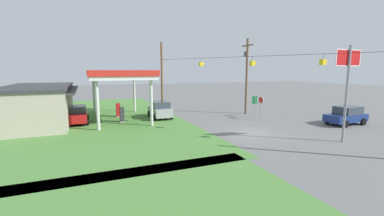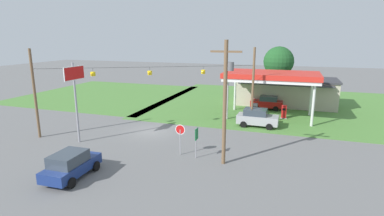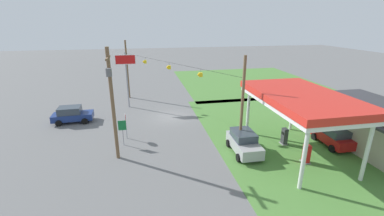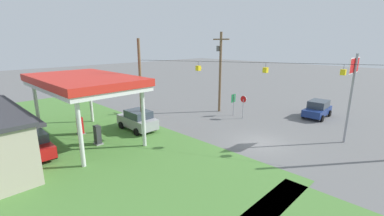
% 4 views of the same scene
% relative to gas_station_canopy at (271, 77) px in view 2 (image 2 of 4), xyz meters
% --- Properties ---
extents(ground_plane, '(160.00, 160.00, 0.00)m').
position_rel_gas_station_canopy_xyz_m(ground_plane, '(-10.67, -9.36, -4.81)').
color(ground_plane, slate).
extents(grass_verge_station_corner, '(36.00, 28.00, 0.04)m').
position_rel_gas_station_canopy_xyz_m(grass_verge_station_corner, '(2.00, 7.72, -4.79)').
color(grass_verge_station_corner, '#4C7F38').
rests_on(grass_verge_station_corner, ground).
extents(grass_verge_opposite_corner, '(24.00, 24.00, 0.04)m').
position_rel_gas_station_canopy_xyz_m(grass_verge_opposite_corner, '(-26.67, 6.64, -4.79)').
color(grass_verge_opposite_corner, '#4C7F38').
rests_on(grass_verge_opposite_corner, ground).
extents(gas_station_canopy, '(10.51, 6.20, 5.31)m').
position_rel_gas_station_canopy_xyz_m(gas_station_canopy, '(0.00, 0.00, 0.00)').
color(gas_station_canopy, silver).
rests_on(gas_station_canopy, ground).
extents(gas_station_store, '(13.44, 6.50, 3.77)m').
position_rel_gas_station_canopy_xyz_m(gas_station_store, '(1.41, 7.70, -2.90)').
color(gas_station_store, '#B2A893').
rests_on(gas_station_store, ground).
extents(fuel_pump_near, '(0.71, 0.56, 1.57)m').
position_rel_gas_station_canopy_xyz_m(fuel_pump_near, '(-1.65, -0.00, -4.06)').
color(fuel_pump_near, gray).
rests_on(fuel_pump_near, ground).
extents(fuel_pump_far, '(0.71, 0.56, 1.57)m').
position_rel_gas_station_canopy_xyz_m(fuel_pump_far, '(1.65, -0.00, -4.06)').
color(fuel_pump_far, gray).
rests_on(fuel_pump_far, ground).
extents(car_at_pumps_front, '(4.25, 2.16, 1.89)m').
position_rel_gas_station_canopy_xyz_m(car_at_pumps_front, '(-0.92, -4.23, -3.83)').
color(car_at_pumps_front, '#9E9EA3').
rests_on(car_at_pumps_front, ground).
extents(car_at_pumps_rear, '(4.04, 2.17, 1.76)m').
position_rel_gas_station_canopy_xyz_m(car_at_pumps_rear, '(-0.61, 4.23, -3.89)').
color(car_at_pumps_rear, '#AD1414').
rests_on(car_at_pumps_rear, ground).
extents(car_on_crossroad, '(2.23, 4.29, 1.80)m').
position_rel_gas_station_canopy_xyz_m(car_on_crossroad, '(-11.20, -20.27, -3.88)').
color(car_on_crossroad, navy).
rests_on(car_on_crossroad, ground).
extents(stop_sign_roadside, '(0.80, 0.08, 2.50)m').
position_rel_gas_station_canopy_xyz_m(stop_sign_roadside, '(-5.75, -14.16, -2.99)').
color(stop_sign_roadside, '#99999E').
rests_on(stop_sign_roadside, ground).
extents(stop_sign_overhead, '(0.22, 2.50, 7.09)m').
position_rel_gas_station_canopy_xyz_m(stop_sign_overhead, '(-15.37, -14.27, 0.35)').
color(stop_sign_overhead, gray).
rests_on(stop_sign_overhead, ground).
extents(route_sign, '(0.10, 0.70, 2.40)m').
position_rel_gas_station_canopy_xyz_m(route_sign, '(-4.33, -14.39, -3.09)').
color(route_sign, gray).
rests_on(route_sign, ground).
extents(utility_pole_main, '(2.20, 0.44, 9.01)m').
position_rel_gas_station_canopy_xyz_m(utility_pole_main, '(-2.06, -14.73, 0.25)').
color(utility_pole_main, brown).
rests_on(utility_pole_main, ground).
extents(signal_span_gantry, '(18.61, 10.24, 8.23)m').
position_rel_gas_station_canopy_xyz_m(signal_span_gantry, '(-10.67, -9.37, -0.38)').
color(signal_span_gantry, brown).
rests_on(signal_span_gantry, ground).
extents(tree_behind_station, '(4.58, 4.58, 7.89)m').
position_rel_gas_station_canopy_xyz_m(tree_behind_station, '(0.08, 13.00, 0.77)').
color(tree_behind_station, '#4C3828').
rests_on(tree_behind_station, ground).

